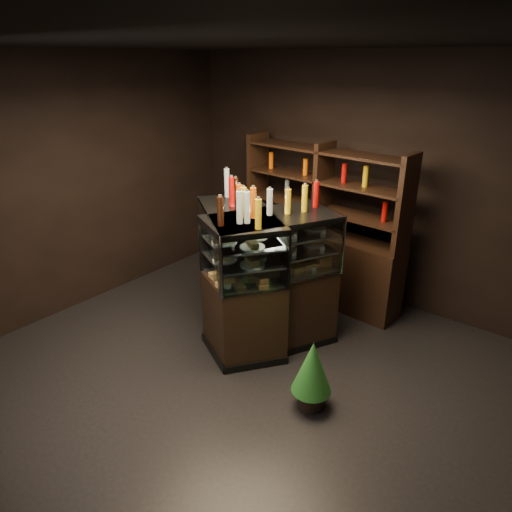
# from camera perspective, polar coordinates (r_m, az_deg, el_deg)

# --- Properties ---
(ground) EXTENTS (5.00, 5.00, 0.00)m
(ground) POSITION_cam_1_polar(r_m,az_deg,el_deg) (4.65, -3.54, -15.03)
(ground) COLOR black
(ground) RESTS_ON ground
(room_shell) EXTENTS (5.02, 5.02, 3.01)m
(room_shell) POSITION_cam_1_polar(r_m,az_deg,el_deg) (3.76, -4.27, 8.78)
(room_shell) COLOR black
(room_shell) RESTS_ON ground
(display_case) EXTENTS (1.69, 1.51, 1.48)m
(display_case) POSITION_cam_1_polar(r_m,az_deg,el_deg) (4.97, -0.12, -5.40)
(display_case) COLOR black
(display_case) RESTS_ON ground
(food_display) EXTENTS (1.26, 1.19, 0.45)m
(food_display) POSITION_cam_1_polar(r_m,az_deg,el_deg) (4.70, -0.16, 0.99)
(food_display) COLOR #DA8B4E
(food_display) RESTS_ON display_case
(bottles_top) EXTENTS (1.09, 1.05, 0.30)m
(bottles_top) POSITION_cam_1_polar(r_m,az_deg,el_deg) (4.54, -0.12, 7.04)
(bottles_top) COLOR #0F38B2
(bottles_top) RESTS_ON display_case
(potted_conifer) EXTENTS (0.36, 0.36, 0.77)m
(potted_conifer) POSITION_cam_1_polar(r_m,az_deg,el_deg) (4.10, 7.06, -13.47)
(potted_conifer) COLOR black
(potted_conifer) RESTS_ON ground
(back_shelving) EXTENTS (2.21, 0.56, 2.00)m
(back_shelving) POSITION_cam_1_polar(r_m,az_deg,el_deg) (5.90, 7.90, 0.52)
(back_shelving) COLOR black
(back_shelving) RESTS_ON ground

